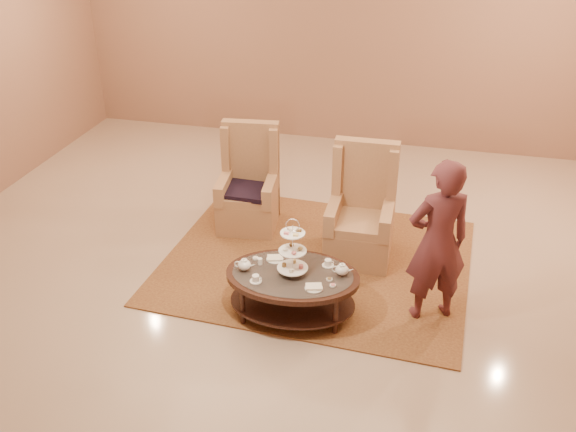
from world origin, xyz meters
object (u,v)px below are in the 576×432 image
(tea_table, at_px, (292,281))
(person, at_px, (438,242))
(armchair_left, at_px, (249,192))
(armchair_right, at_px, (361,220))

(tea_table, bearing_deg, person, 9.31)
(armchair_left, relative_size, person, 0.75)
(tea_table, relative_size, person, 0.81)
(armchair_left, bearing_deg, armchair_right, -21.70)
(person, bearing_deg, tea_table, -11.01)
(tea_table, distance_m, person, 1.33)
(armchair_right, relative_size, person, 0.78)
(armchair_left, xyz_separation_m, armchair_right, (1.33, -0.36, 0.01))
(armchair_left, distance_m, armchair_right, 1.38)
(tea_table, distance_m, armchair_left, 1.80)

